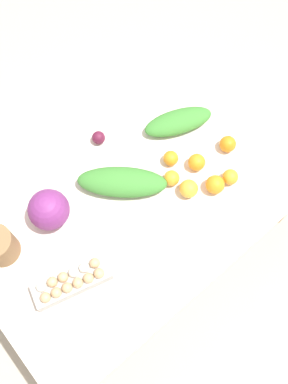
{
  "coord_description": "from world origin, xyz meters",
  "views": [
    {
      "loc": [
        0.45,
        0.53,
        2.35
      ],
      "look_at": [
        0.0,
        0.0,
        0.73
      ],
      "focal_mm": 40.0,
      "sensor_mm": 36.0,
      "label": 1
    }
  ],
  "objects_px": {
    "greens_bunch_chard": "(178,122)",
    "orange_5": "(230,177)",
    "egg_carton": "(72,282)",
    "orange_1": "(171,158)",
    "cabbage_purple": "(49,210)",
    "orange_6": "(189,189)",
    "greens_bunch_scallion": "(122,182)",
    "orange_4": "(172,178)",
    "orange_0": "(197,162)",
    "orange_3": "(228,144)",
    "beet_root": "(99,138)",
    "orange_2": "(215,185)"
  },
  "relations": [
    {
      "from": "orange_2",
      "to": "orange_4",
      "type": "xyz_separation_m",
      "value": [
        0.11,
        -0.14,
        -0.01
      ]
    },
    {
      "from": "orange_1",
      "to": "orange_2",
      "type": "xyz_separation_m",
      "value": [
        -0.05,
        0.21,
        0.01
      ]
    },
    {
      "from": "beet_root",
      "to": "orange_1",
      "type": "xyz_separation_m",
      "value": [
        -0.17,
        0.28,
        0.0
      ]
    },
    {
      "from": "egg_carton",
      "to": "greens_bunch_chard",
      "type": "height_order",
      "value": "egg_carton"
    },
    {
      "from": "egg_carton",
      "to": "orange_1",
      "type": "xyz_separation_m",
      "value": [
        -0.63,
        -0.15,
        -0.01
      ]
    },
    {
      "from": "cabbage_purple",
      "to": "orange_6",
      "type": "distance_m",
      "value": 0.57
    },
    {
      "from": "egg_carton",
      "to": "orange_1",
      "type": "height_order",
      "value": "egg_carton"
    },
    {
      "from": "orange_0",
      "to": "orange_5",
      "type": "distance_m",
      "value": 0.15
    },
    {
      "from": "orange_2",
      "to": "beet_root",
      "type": "bearing_deg",
      "value": -65.36
    },
    {
      "from": "egg_carton",
      "to": "orange_3",
      "type": "bearing_deg",
      "value": 18.36
    },
    {
      "from": "beet_root",
      "to": "orange_0",
      "type": "bearing_deg",
      "value": 123.18
    },
    {
      "from": "egg_carton",
      "to": "orange_2",
      "type": "xyz_separation_m",
      "value": [
        -0.69,
        0.06,
        -0.0
      ]
    },
    {
      "from": "cabbage_purple",
      "to": "orange_2",
      "type": "bearing_deg",
      "value": 150.5
    },
    {
      "from": "orange_5",
      "to": "orange_6",
      "type": "height_order",
      "value": "orange_6"
    },
    {
      "from": "cabbage_purple",
      "to": "greens_bunch_scallion",
      "type": "xyz_separation_m",
      "value": [
        -0.3,
        0.08,
        -0.04
      ]
    },
    {
      "from": "greens_bunch_scallion",
      "to": "orange_3",
      "type": "bearing_deg",
      "value": 162.02
    },
    {
      "from": "greens_bunch_chard",
      "to": "orange_5",
      "type": "height_order",
      "value": "greens_bunch_chard"
    },
    {
      "from": "greens_bunch_scallion",
      "to": "beet_root",
      "type": "bearing_deg",
      "value": -104.21
    },
    {
      "from": "cabbage_purple",
      "to": "greens_bunch_chard",
      "type": "xyz_separation_m",
      "value": [
        -0.68,
        0.01,
        -0.05
      ]
    },
    {
      "from": "greens_bunch_chard",
      "to": "greens_bunch_scallion",
      "type": "distance_m",
      "value": 0.38
    },
    {
      "from": "orange_2",
      "to": "orange_1",
      "type": "bearing_deg",
      "value": -75.41
    },
    {
      "from": "cabbage_purple",
      "to": "orange_2",
      "type": "height_order",
      "value": "cabbage_purple"
    },
    {
      "from": "orange_0",
      "to": "orange_5",
      "type": "height_order",
      "value": "orange_0"
    },
    {
      "from": "greens_bunch_chard",
      "to": "orange_5",
      "type": "bearing_deg",
      "value": 87.6
    },
    {
      "from": "orange_5",
      "to": "cabbage_purple",
      "type": "bearing_deg",
      "value": -27.62
    },
    {
      "from": "egg_carton",
      "to": "beet_root",
      "type": "distance_m",
      "value": 0.63
    },
    {
      "from": "orange_1",
      "to": "orange_5",
      "type": "distance_m",
      "value": 0.26
    },
    {
      "from": "beet_root",
      "to": "orange_6",
      "type": "bearing_deg",
      "value": 106.71
    },
    {
      "from": "orange_4",
      "to": "orange_2",
      "type": "bearing_deg",
      "value": 129.4
    },
    {
      "from": "cabbage_purple",
      "to": "greens_bunch_chard",
      "type": "bearing_deg",
      "value": 179.3
    },
    {
      "from": "orange_1",
      "to": "egg_carton",
      "type": "bearing_deg",
      "value": 13.56
    },
    {
      "from": "orange_2",
      "to": "orange_3",
      "type": "bearing_deg",
      "value": -149.61
    },
    {
      "from": "beet_root",
      "to": "orange_4",
      "type": "distance_m",
      "value": 0.37
    },
    {
      "from": "greens_bunch_scallion",
      "to": "orange_4",
      "type": "relative_size",
      "value": 5.59
    },
    {
      "from": "greens_bunch_scallion",
      "to": "orange_6",
      "type": "height_order",
      "value": "greens_bunch_scallion"
    },
    {
      "from": "beet_root",
      "to": "orange_5",
      "type": "height_order",
      "value": "orange_5"
    },
    {
      "from": "greens_bunch_chard",
      "to": "orange_4",
      "type": "xyz_separation_m",
      "value": [
        0.2,
        0.18,
        -0.0
      ]
    },
    {
      "from": "greens_bunch_scallion",
      "to": "orange_5",
      "type": "xyz_separation_m",
      "value": [
        -0.36,
        0.27,
        -0.01
      ]
    },
    {
      "from": "greens_bunch_scallion",
      "to": "orange_1",
      "type": "height_order",
      "value": "greens_bunch_scallion"
    },
    {
      "from": "greens_bunch_chard",
      "to": "orange_0",
      "type": "distance_m",
      "value": 0.21
    },
    {
      "from": "orange_1",
      "to": "orange_4",
      "type": "relative_size",
      "value": 0.98
    },
    {
      "from": "greens_bunch_chard",
      "to": "orange_5",
      "type": "relative_size",
      "value": 4.68
    },
    {
      "from": "beet_root",
      "to": "orange_5",
      "type": "xyz_separation_m",
      "value": [
        -0.3,
        0.5,
        0.0
      ]
    },
    {
      "from": "greens_bunch_chard",
      "to": "beet_root",
      "type": "xyz_separation_m",
      "value": [
        0.31,
        -0.17,
        -0.01
      ]
    },
    {
      "from": "orange_1",
      "to": "orange_5",
      "type": "xyz_separation_m",
      "value": [
        -0.13,
        0.23,
        0.0
      ]
    },
    {
      "from": "egg_carton",
      "to": "orange_1",
      "type": "bearing_deg",
      "value": 28.97
    },
    {
      "from": "orange_1",
      "to": "cabbage_purple",
      "type": "bearing_deg",
      "value": -12.81
    },
    {
      "from": "orange_0",
      "to": "orange_2",
      "type": "distance_m",
      "value": 0.13
    },
    {
      "from": "cabbage_purple",
      "to": "orange_3",
      "type": "bearing_deg",
      "value": 163.32
    },
    {
      "from": "greens_bunch_chard",
      "to": "orange_5",
      "type": "distance_m",
      "value": 0.34
    }
  ]
}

